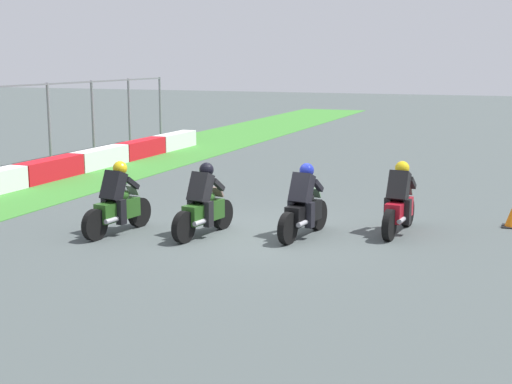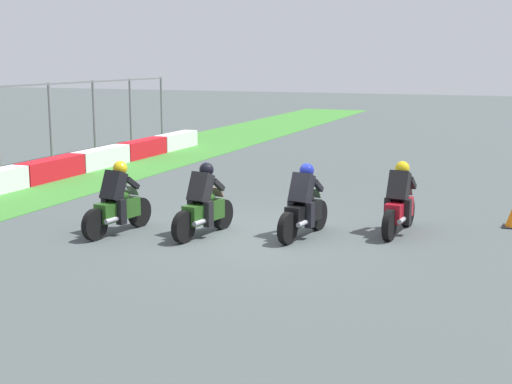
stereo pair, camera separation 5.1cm
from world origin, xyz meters
name	(u,v)px [view 2 (the right image)]	position (x,y,z in m)	size (l,w,h in m)	color
ground_plane	(260,234)	(0.00, 0.00, 0.00)	(120.00, 120.00, 0.00)	#444D4D
rider_lane_a	(399,204)	(1.15, -2.66, 0.62)	(2.04, 0.56, 1.51)	black
rider_lane_b	(304,207)	(0.15, -0.90, 0.62)	(2.04, 0.60, 1.51)	black
rider_lane_c	(204,206)	(-0.51, 1.05, 0.62)	(2.04, 0.60, 1.51)	black
rider_lane_d	(117,204)	(-0.98, 2.80, 0.62)	(2.04, 0.60, 1.51)	black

